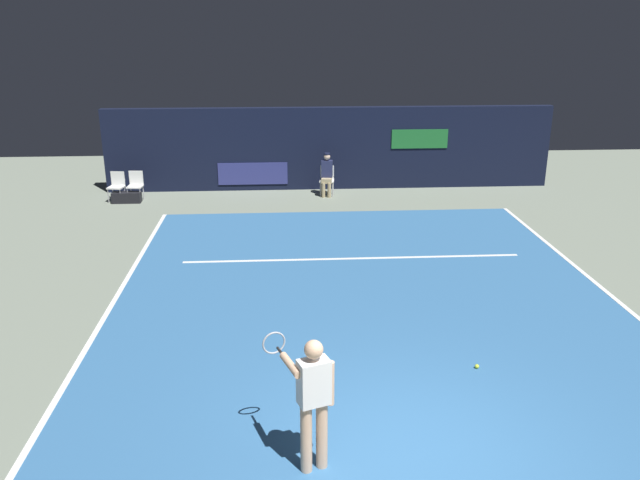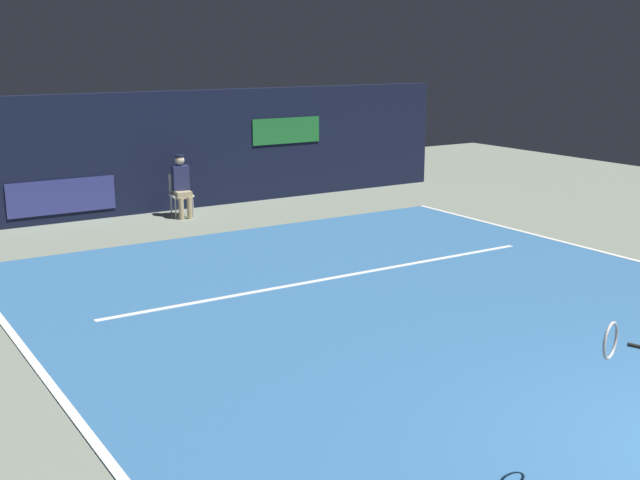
# 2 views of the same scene
# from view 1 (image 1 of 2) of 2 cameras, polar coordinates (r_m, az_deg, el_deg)

# --- Properties ---
(ground_plane) EXTENTS (28.78, 28.78, 0.00)m
(ground_plane) POSITION_cam_1_polar(r_m,az_deg,el_deg) (12.55, 3.98, -5.03)
(ground_plane) COLOR gray
(court_surface) EXTENTS (9.81, 11.69, 0.01)m
(court_surface) POSITION_cam_1_polar(r_m,az_deg,el_deg) (12.55, 3.98, -5.01)
(court_surface) COLOR #336699
(court_surface) RESTS_ON ground
(line_sideline_left) EXTENTS (0.10, 11.69, 0.01)m
(line_sideline_left) POSITION_cam_1_polar(r_m,az_deg,el_deg) (14.01, 24.13, -4.04)
(line_sideline_left) COLOR white
(line_sideline_left) RESTS_ON court_surface
(line_sideline_right) EXTENTS (0.10, 11.69, 0.01)m
(line_sideline_right) POSITION_cam_1_polar(r_m,az_deg,el_deg) (12.86, -18.08, -5.29)
(line_sideline_right) COLOR white
(line_sideline_right) RESTS_ON court_surface
(line_service) EXTENTS (7.65, 0.10, 0.01)m
(line_service) POSITION_cam_1_polar(r_m,az_deg,el_deg) (14.42, 2.94, -1.68)
(line_service) COLOR white
(line_service) RESTS_ON court_surface
(back_wall) EXTENTS (14.17, 0.33, 2.60)m
(back_wall) POSITION_cam_1_polar(r_m,az_deg,el_deg) (20.38, 0.92, 8.24)
(back_wall) COLOR black
(back_wall) RESTS_ON ground
(tennis_player) EXTENTS (0.85, 0.91, 1.73)m
(tennis_player) POSITION_cam_1_polar(r_m,az_deg,el_deg) (7.57, -0.66, -13.93)
(tennis_player) COLOR #DBAD89
(tennis_player) RESTS_ON ground
(line_judge_on_chair) EXTENTS (0.49, 0.56, 1.32)m
(line_judge_on_chair) POSITION_cam_1_polar(r_m,az_deg,el_deg) (19.60, 0.62, 5.98)
(line_judge_on_chair) COLOR white
(line_judge_on_chair) RESTS_ON ground
(courtside_chair_near) EXTENTS (0.47, 0.45, 0.88)m
(courtside_chair_near) POSITION_cam_1_polar(r_m,az_deg,el_deg) (19.88, -16.28, 4.86)
(courtside_chair_near) COLOR white
(courtside_chair_near) RESTS_ON ground
(courtside_chair_far) EXTENTS (0.50, 0.48, 0.88)m
(courtside_chair_far) POSITION_cam_1_polar(r_m,az_deg,el_deg) (19.96, -17.83, 4.76)
(courtside_chair_far) COLOR white
(courtside_chair_far) RESTS_ON ground
(tennis_ball) EXTENTS (0.07, 0.07, 0.07)m
(tennis_ball) POSITION_cam_1_polar(r_m,az_deg,el_deg) (10.31, 13.94, -10.98)
(tennis_ball) COLOR #CCE033
(tennis_ball) RESTS_ON court_surface
(equipment_bag) EXTENTS (0.84, 0.32, 0.32)m
(equipment_bag) POSITION_cam_1_polar(r_m,az_deg,el_deg) (19.78, -17.00, 3.69)
(equipment_bag) COLOR black
(equipment_bag) RESTS_ON ground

